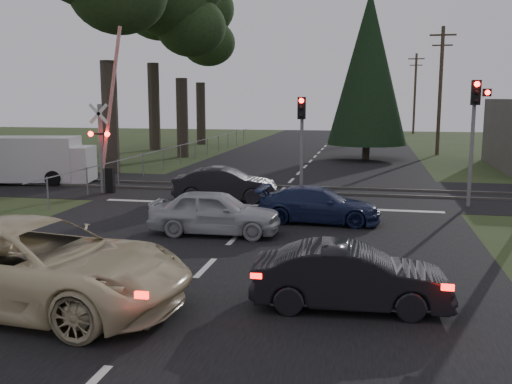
% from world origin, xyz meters
% --- Properties ---
extents(ground, '(120.00, 120.00, 0.00)m').
position_xyz_m(ground, '(0.00, 0.00, 0.00)').
color(ground, '#2E3E1C').
rests_on(ground, ground).
extents(road, '(14.00, 100.00, 0.01)m').
position_xyz_m(road, '(0.00, 10.00, 0.01)').
color(road, black).
rests_on(road, ground).
extents(rail_corridor, '(120.00, 8.00, 0.01)m').
position_xyz_m(rail_corridor, '(0.00, 12.00, 0.01)').
color(rail_corridor, black).
rests_on(rail_corridor, ground).
extents(stop_line, '(13.00, 0.35, 0.00)m').
position_xyz_m(stop_line, '(0.00, 8.20, 0.01)').
color(stop_line, silver).
rests_on(stop_line, ground).
extents(rail_near, '(120.00, 0.12, 0.10)m').
position_xyz_m(rail_near, '(0.00, 11.20, 0.05)').
color(rail_near, '#59544C').
rests_on(rail_near, ground).
extents(rail_far, '(120.00, 0.12, 0.10)m').
position_xyz_m(rail_far, '(0.00, 12.80, 0.05)').
color(rail_far, '#59544C').
rests_on(rail_far, ground).
extents(crossing_signal, '(1.62, 0.38, 6.96)m').
position_xyz_m(crossing_signal, '(-7.27, 9.79, 2.06)').
color(crossing_signal, slate).
rests_on(crossing_signal, ground).
extents(traffic_signal_right, '(0.68, 0.48, 4.70)m').
position_xyz_m(traffic_signal_right, '(7.55, 9.47, 3.31)').
color(traffic_signal_right, slate).
rests_on(traffic_signal_right, ground).
extents(traffic_signal_center, '(0.32, 0.48, 4.10)m').
position_xyz_m(traffic_signal_center, '(1.00, 10.68, 2.81)').
color(traffic_signal_center, slate).
rests_on(traffic_signal_center, ground).
extents(utility_pole_mid, '(1.80, 0.26, 9.00)m').
position_xyz_m(utility_pole_mid, '(8.50, 30.00, 4.73)').
color(utility_pole_mid, '#4C3D2D').
rests_on(utility_pole_mid, ground).
extents(utility_pole_far, '(1.80, 0.26, 9.00)m').
position_xyz_m(utility_pole_far, '(8.50, 55.00, 4.73)').
color(utility_pole_far, '#4C3D2D').
rests_on(utility_pole_far, ground).
extents(euc_tree_c, '(6.00, 6.00, 13.20)m').
position_xyz_m(euc_tree_c, '(-9.00, 25.00, 9.51)').
color(euc_tree_c, '#473D33').
rests_on(euc_tree_c, ground).
extents(euc_tree_e, '(6.00, 6.00, 13.20)m').
position_xyz_m(euc_tree_e, '(-11.00, 36.00, 9.51)').
color(euc_tree_e, '#473D33').
rests_on(euc_tree_e, ground).
extents(conifer_tree, '(5.20, 5.20, 11.00)m').
position_xyz_m(conifer_tree, '(3.50, 26.00, 5.99)').
color(conifer_tree, '#473D33').
rests_on(conifer_tree, ground).
extents(fence_left, '(0.10, 36.00, 1.20)m').
position_xyz_m(fence_left, '(-7.80, 22.50, 0.00)').
color(fence_left, slate).
rests_on(fence_left, ground).
extents(cream_coupe, '(6.40, 3.34, 1.72)m').
position_xyz_m(cream_coupe, '(-2.50, -3.16, 0.86)').
color(cream_coupe, beige).
rests_on(cream_coupe, ground).
extents(dark_hatchback, '(3.87, 1.56, 1.25)m').
position_xyz_m(dark_hatchback, '(3.51, -1.98, 0.63)').
color(dark_hatchback, black).
rests_on(dark_hatchback, ground).
extents(silver_car, '(3.97, 1.67, 1.34)m').
position_xyz_m(silver_car, '(-0.70, 3.42, 0.67)').
color(silver_car, '#AAAEB2').
rests_on(silver_car, ground).
extents(blue_sedan, '(4.08, 1.81, 1.17)m').
position_xyz_m(blue_sedan, '(2.20, 5.70, 0.58)').
color(blue_sedan, '#172146').
rests_on(blue_sedan, ground).
extents(dark_car_far, '(4.15, 1.76, 1.33)m').
position_xyz_m(dark_car_far, '(-1.80, 8.88, 0.67)').
color(dark_car_far, black).
rests_on(dark_car_far, ground).
extents(white_van, '(6.00, 3.19, 2.23)m').
position_xyz_m(white_van, '(-12.01, 11.77, 1.13)').
color(white_van, silver).
rests_on(white_van, ground).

